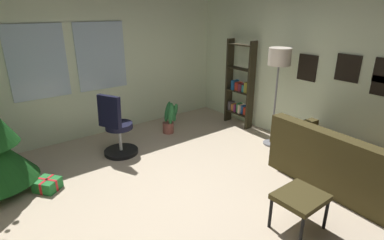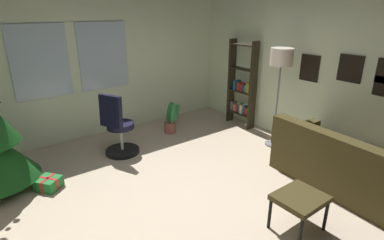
% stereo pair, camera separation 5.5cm
% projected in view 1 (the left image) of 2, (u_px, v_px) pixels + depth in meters
% --- Properties ---
extents(ground_plane, '(5.31, 5.67, 0.10)m').
position_uv_depth(ground_plane, '(190.00, 205.00, 3.84)').
color(ground_plane, '#C7B398').
extents(wall_back_with_windows, '(5.31, 0.12, 2.68)m').
position_uv_depth(wall_back_with_windows, '(93.00, 64.00, 5.48)').
color(wall_back_with_windows, silver).
rests_on(wall_back_with_windows, ground_plane).
extents(wall_right_with_frames, '(0.12, 5.67, 2.68)m').
position_uv_depth(wall_right_with_frames, '(322.00, 71.00, 4.90)').
color(wall_right_with_frames, silver).
rests_on(wall_right_with_frames, ground_plane).
extents(couch, '(1.59, 1.87, 0.83)m').
position_uv_depth(couch, '(351.00, 165.00, 4.13)').
color(couch, '#3D3419').
rests_on(couch, ground_plane).
extents(footstool, '(0.52, 0.45, 0.43)m').
position_uv_depth(footstool, '(300.00, 199.00, 3.24)').
color(footstool, '#3D3419').
rests_on(footstool, ground_plane).
extents(gift_box_green, '(0.38, 0.39, 0.16)m').
position_uv_depth(gift_box_green, '(48.00, 185.00, 4.05)').
color(gift_box_green, '#1E722D').
rests_on(gift_box_green, ground_plane).
extents(office_chair, '(0.58, 0.56, 1.05)m').
position_uv_depth(office_chair, '(117.00, 131.00, 4.90)').
color(office_chair, black).
rests_on(office_chair, ground_plane).
extents(bookshelf, '(0.18, 0.64, 1.73)m').
position_uv_depth(bookshelf, '(240.00, 88.00, 6.09)').
color(bookshelf, black).
rests_on(bookshelf, ground_plane).
extents(floor_lamp, '(0.37, 0.37, 1.70)m').
position_uv_depth(floor_lamp, '(279.00, 64.00, 4.93)').
color(floor_lamp, slate).
rests_on(floor_lamp, ground_plane).
extents(potted_plant, '(0.37, 0.34, 0.63)m').
position_uv_depth(potted_plant, '(170.00, 118.00, 5.85)').
color(potted_plant, '#975348').
rests_on(potted_plant, ground_plane).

